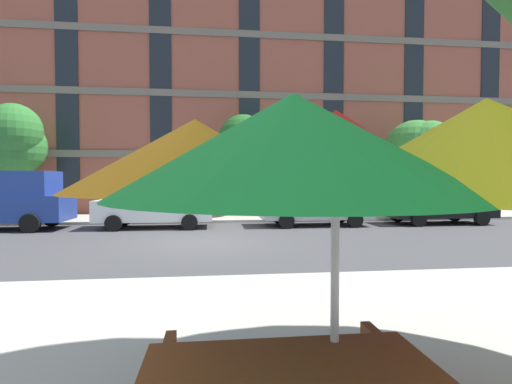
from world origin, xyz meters
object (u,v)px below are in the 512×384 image
Objects in this scene: street_tree_middle at (247,141)px; patio_umbrella at (336,156)px; sedan_white at (154,204)px; sedan_black at (437,201)px; street_tree_left at (15,140)px; pickup_blue at (3,203)px; street_tree_right at (423,154)px; sedan_silver at (314,202)px.

street_tree_middle is 16.22m from patio_umbrella.
street_tree_middle is at bearing 86.92° from patio_umbrella.
sedan_white and sedan_black have the same top height.
patio_umbrella is at bearing -58.99° from street_tree_left.
pickup_blue is 17.23m from sedan_black.
street_tree_left is at bearing 121.01° from patio_umbrella.
street_tree_right is at bearing 8.87° from pickup_blue.
pickup_blue is 1.02× the size of street_tree_middle.
sedan_white and sedan_silver have the same top height.
street_tree_left is 19.08m from patio_umbrella.
street_tree_left is (-13.10, 3.59, 2.74)m from sedan_silver.
street_tree_left is (-6.72, 3.59, 2.74)m from sedan_white.
sedan_silver is 5.05m from street_tree_middle.
patio_umbrella is at bearing -76.39° from sedan_white.
sedan_silver is 13.86m from street_tree_left.
street_tree_right is at bearing 58.12° from patio_umbrella.
street_tree_right reaches higher than pickup_blue.
pickup_blue is at bearing -160.12° from street_tree_middle.
street_tree_middle is at bearing 40.83° from sedan_white.
street_tree_left reaches higher than sedan_silver.
sedan_silver is (11.87, -0.00, -0.08)m from pickup_blue.
sedan_white is 11.75m from sedan_black.
sedan_black is at bearing -109.23° from street_tree_right.
sedan_white is at bearing -0.00° from pickup_blue.
street_tree_right reaches higher than sedan_black.
street_tree_left reaches higher than sedan_white.
sedan_black is at bearing 0.00° from sedan_silver.
sedan_white is 1.22× the size of patio_umbrella.
sedan_black is at bearing 55.67° from patio_umbrella.
sedan_white is at bearing -167.42° from street_tree_right.
street_tree_middle is 1.38× the size of patio_umbrella.
sedan_black is (11.75, 0.00, 0.00)m from sedan_white.
sedan_white is 6.39m from sedan_silver.
sedan_black is 8.97m from street_tree_middle.
sedan_white is 0.83× the size of street_tree_left.
sedan_silver is 0.90× the size of street_tree_right.
sedan_white is at bearing -28.15° from street_tree_left.
sedan_white is (5.48, -0.00, -0.08)m from pickup_blue.
sedan_black is 3.74m from street_tree_right.
pickup_blue is at bearing -70.99° from street_tree_left.
pickup_blue is 1.05× the size of street_tree_right.
pickup_blue is 10.39m from street_tree_middle.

